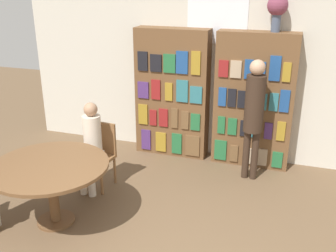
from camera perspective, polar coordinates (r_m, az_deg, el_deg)
The scene contains 8 objects.
wall_back at distance 6.15m, azimuth 6.93°, elevation 9.09°, with size 6.40×0.07×3.00m.
bookshelf_left at distance 6.24m, azimuth 0.62°, elevation 4.74°, with size 1.15×0.34×2.03m.
bookshelf_right at distance 5.99m, azimuth 12.32°, elevation 3.55°, with size 1.15×0.34×2.03m.
flower_vase at distance 5.73m, azimuth 15.59°, elevation 16.19°, with size 0.28×0.28×0.49m.
reading_table at distance 4.70m, azimuth -16.69°, elevation -6.57°, with size 1.34×1.34×0.76m.
chair_left_side at distance 5.49m, azimuth -9.90°, elevation -3.67°, with size 0.43×0.43×0.89m.
seated_reader_left at distance 5.27m, azimuth -11.12°, elevation -2.47°, with size 0.26×0.37×1.24m.
librarian_standing at distance 5.50m, azimuth 12.41°, elevation 2.41°, with size 0.27×0.54×1.73m.
Camera 1 is at (1.20, -2.20, 2.75)m, focal length 42.00 mm.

